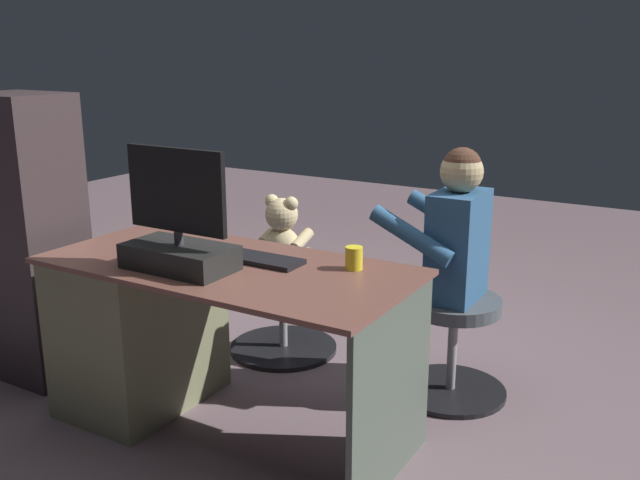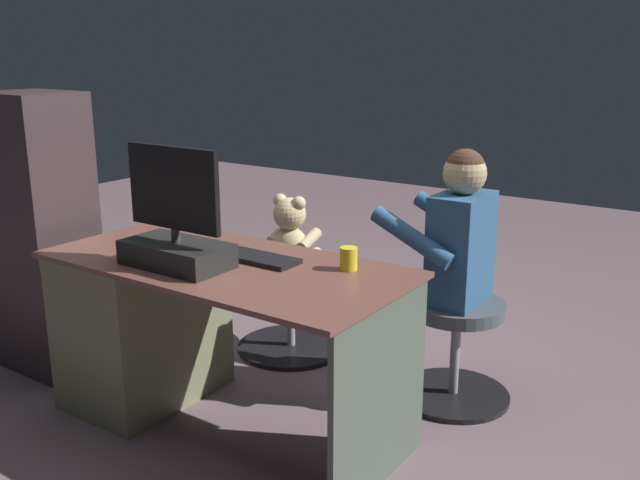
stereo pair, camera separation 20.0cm
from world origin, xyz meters
TOP-DOWN VIEW (x-y plane):
  - ground_plane at (0.00, 0.00)m, footprint 10.00×10.00m
  - desk at (0.41, 0.36)m, footprint 1.52×0.72m
  - monitor at (0.11, 0.51)m, footprint 0.46×0.24m
  - keyboard at (-0.07, 0.27)m, footprint 0.42×0.14m
  - computer_mouse at (0.22, 0.30)m, footprint 0.06×0.10m
  - cup at (-0.47, 0.17)m, footprint 0.07×0.07m
  - tv_remote at (0.40, 0.37)m, footprint 0.10×0.15m
  - office_chair_teddy at (0.26, -0.43)m, footprint 0.57×0.57m
  - teddy_bear at (0.26, -0.44)m, footprint 0.26×0.26m
  - visitor_chair at (-0.68, -0.42)m, footprint 0.52×0.52m
  - person at (-0.60, -0.42)m, footprint 0.50×0.47m
  - equipment_rack at (1.14, 0.41)m, footprint 0.44×0.36m

SIDE VIEW (x-z plane):
  - ground_plane at x=0.00m, z-range 0.00..0.00m
  - office_chair_teddy at x=0.26m, z-range 0.02..0.49m
  - visitor_chair at x=-0.68m, z-range 0.04..0.51m
  - desk at x=0.41m, z-range 0.02..0.76m
  - teddy_bear at x=0.26m, z-range 0.46..0.83m
  - equipment_rack at x=1.14m, z-range 0.00..1.37m
  - person at x=-0.60m, z-range 0.11..1.27m
  - tv_remote at x=0.40m, z-range 0.74..0.76m
  - keyboard at x=-0.07m, z-range 0.74..0.76m
  - computer_mouse at x=0.22m, z-range 0.74..0.77m
  - cup at x=-0.47m, z-range 0.74..0.83m
  - monitor at x=0.11m, z-range 0.63..1.10m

